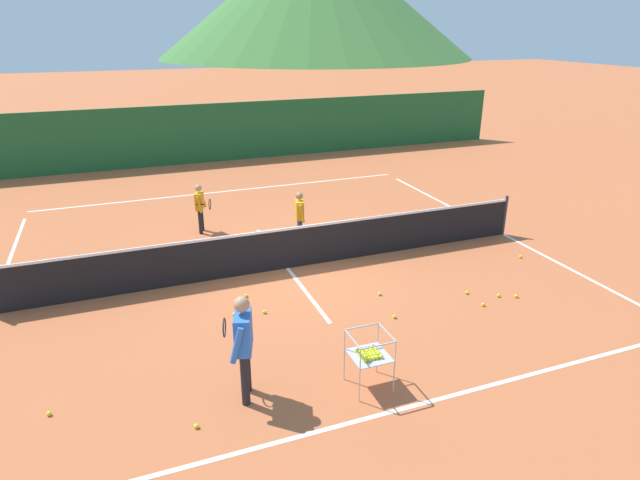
{
  "coord_description": "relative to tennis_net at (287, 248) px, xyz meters",
  "views": [
    {
      "loc": [
        -3.28,
        -10.64,
        5.14
      ],
      "look_at": [
        0.53,
        -0.69,
        0.87
      ],
      "focal_mm": 30.35,
      "sensor_mm": 36.0,
      "label": 1
    }
  ],
  "objects": [
    {
      "name": "line_sideline_east",
      "position": [
        5.94,
        0.0,
        -0.5
      ],
      "size": [
        0.08,
        11.65,
        0.01
      ],
      "primitive_type": "cube",
      "color": "white",
      "rests_on": "ground"
    },
    {
      "name": "line_baseline_near",
      "position": [
        0.0,
        -5.18,
        -0.5
      ],
      "size": [
        11.89,
        0.08,
        0.01
      ],
      "primitive_type": "cube",
      "color": "white",
      "rests_on": "ground"
    },
    {
      "name": "student_0",
      "position": [
        -1.41,
        2.98,
        0.28
      ],
      "size": [
        0.42,
        0.7,
        1.3
      ],
      "color": "black",
      "rests_on": "ground"
    },
    {
      "name": "tennis_ball_8",
      "position": [
        3.04,
        -3.05,
        -0.47
      ],
      "size": [
        0.07,
        0.07,
        0.07
      ],
      "primitive_type": "sphere",
      "color": "yellow",
      "rests_on": "ground"
    },
    {
      "name": "tennis_ball_4",
      "position": [
        -1.2,
        -1.03,
        -0.47
      ],
      "size": [
        0.07,
        0.07,
        0.07
      ],
      "primitive_type": "sphere",
      "color": "yellow",
      "rests_on": "ground"
    },
    {
      "name": "student_1",
      "position": [
        0.75,
        1.31,
        0.3
      ],
      "size": [
        0.33,
        0.54,
        1.34
      ],
      "color": "navy",
      "rests_on": "ground"
    },
    {
      "name": "windscreen_fence",
      "position": [
        0.0,
        10.77,
        0.64
      ],
      "size": [
        26.15,
        0.08,
        2.28
      ],
      "primitive_type": "cube",
      "color": "#1E5B2D",
      "rests_on": "ground"
    },
    {
      "name": "ground_plane",
      "position": [
        0.0,
        0.0,
        -0.5
      ],
      "size": [
        120.0,
        120.0,
        0.0
      ],
      "primitive_type": "plane",
      "color": "#BC6038"
    },
    {
      "name": "tennis_ball_7",
      "position": [
        -2.75,
        -4.52,
        -0.47
      ],
      "size": [
        0.07,
        0.07,
        0.07
      ],
      "primitive_type": "sphere",
      "color": "yellow",
      "rests_on": "ground"
    },
    {
      "name": "tennis_ball_3",
      "position": [
        5.31,
        -1.42,
        -0.47
      ],
      "size": [
        0.07,
        0.07,
        0.07
      ],
      "primitive_type": "sphere",
      "color": "yellow",
      "rests_on": "ground"
    },
    {
      "name": "tennis_net",
      "position": [
        0.0,
        0.0,
        0.0
      ],
      "size": [
        11.92,
        0.08,
        1.05
      ],
      "color": "#333338",
      "rests_on": "ground"
    },
    {
      "name": "tennis_ball_2",
      "position": [
        1.35,
        -1.93,
        -0.47
      ],
      "size": [
        0.07,
        0.07,
        0.07
      ],
      "primitive_type": "sphere",
      "color": "yellow",
      "rests_on": "ground"
    },
    {
      "name": "tennis_ball_6",
      "position": [
        -4.65,
        -3.52,
        -0.47
      ],
      "size": [
        0.07,
        0.07,
        0.07
      ],
      "primitive_type": "sphere",
      "color": "yellow",
      "rests_on": "ground"
    },
    {
      "name": "tennis_ball_10",
      "position": [
        3.57,
        -2.85,
        -0.47
      ],
      "size": [
        0.07,
        0.07,
        0.07
      ],
      "primitive_type": "sphere",
      "color": "yellow",
      "rests_on": "ground"
    },
    {
      "name": "tennis_ball_5",
      "position": [
        3.05,
        -2.51,
        -0.47
      ],
      "size": [
        0.07,
        0.07,
        0.07
      ],
      "primitive_type": "sphere",
      "color": "yellow",
      "rests_on": "ground"
    },
    {
      "name": "tennis_ball_0",
      "position": [
        3.89,
        -3.0,
        -0.47
      ],
      "size": [
        0.07,
        0.07,
        0.07
      ],
      "primitive_type": "sphere",
      "color": "yellow",
      "rests_on": "ground"
    },
    {
      "name": "line_service_center",
      "position": [
        0.0,
        0.0,
        -0.5
      ],
      "size": [
        0.08,
        5.21,
        0.01
      ],
      "primitive_type": "cube",
      "color": "white",
      "rests_on": "ground"
    },
    {
      "name": "tennis_ball_11",
      "position": [
        1.19,
        -2.85,
        -0.47
      ],
      "size": [
        0.07,
        0.07,
        0.07
      ],
      "primitive_type": "sphere",
      "color": "yellow",
      "rests_on": "ground"
    },
    {
      "name": "line_baseline_far",
      "position": [
        0.0,
        6.47,
        -0.5
      ],
      "size": [
        11.89,
        0.08,
        0.01
      ],
      "primitive_type": "cube",
      "color": "white",
      "rests_on": "ground"
    },
    {
      "name": "tennis_ball_1",
      "position": [
        -1.03,
        -1.8,
        -0.47
      ],
      "size": [
        0.07,
        0.07,
        0.07
      ],
      "primitive_type": "sphere",
      "color": "yellow",
      "rests_on": "ground"
    },
    {
      "name": "tennis_ball_9",
      "position": [
        -1.6,
        -1.68,
        -0.47
      ],
      "size": [
        0.07,
        0.07,
        0.07
      ],
      "primitive_type": "sphere",
      "color": "yellow",
      "rests_on": "ground"
    },
    {
      "name": "ball_cart",
      "position": [
        -0.16,
        -4.53,
        0.08
      ],
      "size": [
        0.58,
        0.58,
        0.9
      ],
      "color": "#B7B7BC",
      "rests_on": "ground"
    },
    {
      "name": "instructor",
      "position": [
        -1.95,
        -4.1,
        0.5
      ],
      "size": [
        0.45,
        0.82,
        1.66
      ],
      "color": "black",
      "rests_on": "ground"
    }
  ]
}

